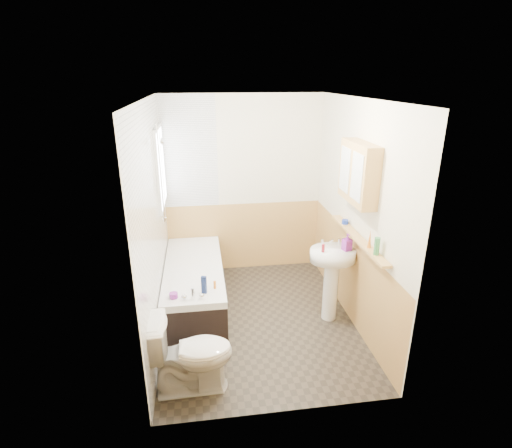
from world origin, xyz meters
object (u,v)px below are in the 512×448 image
object	(u,v)px
bathtub	(194,284)
toilet	(190,354)
pine_shelf	(358,238)
medicine_cabinet	(358,173)
sink	(332,270)

from	to	relation	value
bathtub	toilet	xyz separation A→B (m)	(-0.03, -1.47, 0.10)
pine_shelf	medicine_cabinet	bearing A→B (deg)	110.95
medicine_cabinet	bathtub	bearing A→B (deg)	159.48
toilet	sink	distance (m)	1.86
sink	toilet	bearing A→B (deg)	-163.35
pine_shelf	medicine_cabinet	world-z (taller)	medicine_cabinet
toilet	sink	world-z (taller)	sink
bathtub	pine_shelf	distance (m)	2.08
bathtub	sink	size ratio (longest dim) A/B	1.80
sink	pine_shelf	size ratio (longest dim) A/B	0.71
sink	medicine_cabinet	size ratio (longest dim) A/B	1.46
bathtub	pine_shelf	size ratio (longest dim) A/B	1.28
toilet	pine_shelf	size ratio (longest dim) A/B	0.54
toilet	medicine_cabinet	world-z (taller)	medicine_cabinet
sink	pine_shelf	bearing A→B (deg)	-53.28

